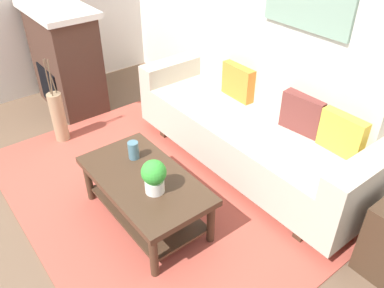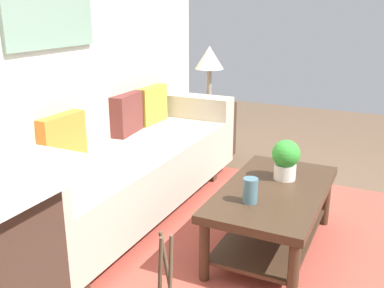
{
  "view_description": "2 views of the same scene",
  "coord_description": "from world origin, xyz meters",
  "views": [
    {
      "loc": [
        2.23,
        -0.77,
        2.3
      ],
      "look_at": [
        0.16,
        0.85,
        0.47
      ],
      "focal_mm": 36.49,
      "sensor_mm": 36.0,
      "label": 1
    },
    {
      "loc": [
        -2.23,
        -0.29,
        1.51
      ],
      "look_at": [
        0.4,
        0.97,
        0.58
      ],
      "focal_mm": 41.11,
      "sensor_mm": 36.0,
      "label": 2
    }
  ],
  "objects": [
    {
      "name": "floor_vase_branch_b",
      "position": [
        -1.28,
        0.27,
        0.71
      ],
      "size": [
        0.03,
        0.05,
        0.36
      ],
      "primitive_type": "cylinder",
      "rotation": [
        0.09,
        -0.06,
        0.0
      ],
      "color": "brown",
      "rests_on": "floor_vase"
    },
    {
      "name": "wall_back",
      "position": [
        0.0,
        2.06,
        1.35
      ],
      "size": [
        4.97,
        0.1,
        2.7
      ],
      "primitive_type": "cube",
      "color": "silver",
      "rests_on": "ground_plane"
    },
    {
      "name": "throw_pillow_orange",
      "position": [
        -0.15,
        1.65,
        0.68
      ],
      "size": [
        0.36,
        0.13,
        0.32
      ],
      "primitive_type": "cube",
      "rotation": [
        0.0,
        0.0,
        -0.04
      ],
      "color": "orange",
      "rests_on": "couch"
    },
    {
      "name": "tabletop_vase",
      "position": [
        -0.02,
        0.4,
        0.5
      ],
      "size": [
        0.09,
        0.09,
        0.15
      ],
      "primitive_type": "cylinder",
      "color": "slate",
      "rests_on": "coffee_table"
    },
    {
      "name": "floor_vase_branch_c",
      "position": [
        -1.28,
        0.23,
        0.71
      ],
      "size": [
        0.03,
        0.02,
        0.36
      ],
      "primitive_type": "cylinder",
      "rotation": [
        0.02,
        0.05,
        0.0
      ],
      "color": "brown",
      "rests_on": "floor_vase"
    },
    {
      "name": "ground_plane",
      "position": [
        0.0,
        0.0,
        0.0
      ],
      "size": [
        8.97,
        8.97,
        0.0
      ],
      "primitive_type": "plane",
      "color": "brown"
    },
    {
      "name": "floor_vase_branch_a",
      "position": [
        -1.25,
        0.25,
        0.71
      ],
      "size": [
        0.04,
        0.05,
        0.36
      ],
      "primitive_type": "cylinder",
      "rotation": [
        -0.11,
        -0.08,
        0.0
      ],
      "color": "brown",
      "rests_on": "floor_vase"
    },
    {
      "name": "floor_vase",
      "position": [
        -1.27,
        0.25,
        0.27
      ],
      "size": [
        0.14,
        0.14,
        0.53
      ],
      "primitive_type": "cylinder",
      "color": "tan",
      "rests_on": "ground_plane"
    },
    {
      "name": "potted_plant_tabletop",
      "position": [
        0.41,
        0.31,
        0.57
      ],
      "size": [
        0.18,
        0.18,
        0.26
      ],
      "color": "white",
      "rests_on": "coffee_table"
    },
    {
      "name": "fireplace",
      "position": [
        -1.93,
        0.67,
        0.59
      ],
      "size": [
        1.02,
        0.58,
        1.16
      ],
      "color": "#472D23",
      "rests_on": "ground_plane"
    },
    {
      "name": "coffee_table",
      "position": [
        0.24,
        0.33,
        0.31
      ],
      "size": [
        1.1,
        0.6,
        0.43
      ],
      "color": "#422D1E",
      "rests_on": "ground_plane"
    },
    {
      "name": "throw_pillow_mustard",
      "position": [
        0.99,
        1.65,
        0.68
      ],
      "size": [
        0.36,
        0.13,
        0.32
      ],
      "primitive_type": "cube",
      "rotation": [
        0.0,
        0.0,
        -0.02
      ],
      "color": "gold",
      "rests_on": "couch"
    },
    {
      "name": "couch",
      "position": [
        0.23,
        1.53,
        0.43
      ],
      "size": [
        2.4,
        0.84,
        1.08
      ],
      "color": "beige",
      "rests_on": "ground_plane"
    },
    {
      "name": "area_rug",
      "position": [
        0.0,
        0.5,
        0.01
      ],
      "size": [
        2.98,
        2.02,
        0.01
      ],
      "primitive_type": "cube",
      "color": "#B24C3D",
      "rests_on": "ground_plane"
    },
    {
      "name": "throw_pillow_maroon",
      "position": [
        0.61,
        1.65,
        0.68
      ],
      "size": [
        0.37,
        0.16,
        0.32
      ],
      "primitive_type": "cube",
      "rotation": [
        0.0,
        0.0,
        0.12
      ],
      "color": "brown",
      "rests_on": "couch"
    }
  ]
}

